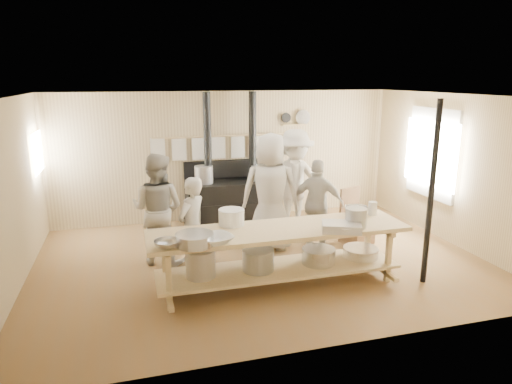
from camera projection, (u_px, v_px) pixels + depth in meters
ground at (261, 261)px, 7.32m from camera, size 7.00×7.00×0.00m
room_shell at (261, 162)px, 6.92m from camera, size 7.00×7.00×7.00m
window_right at (432, 153)px, 8.41m from camera, size 0.09×1.50×1.65m
left_opening at (38, 152)px, 7.89m from camera, size 0.00×0.90×0.90m
stove at (231, 197)px, 9.16m from camera, size 1.90×0.75×2.60m
towel_rail at (228, 144)px, 9.18m from camera, size 3.00×0.04×0.47m
back_wall_shelf at (296, 120)px, 9.48m from camera, size 0.63×0.14×0.32m
prep_table at (278, 251)px, 6.35m from camera, size 3.60×0.90×0.85m
support_post at (431, 195)px, 6.27m from camera, size 0.08×0.08×2.60m
cook_far_left at (192, 227)px, 6.62m from camera, size 0.64×0.64×1.50m
cook_left at (158, 209)px, 7.08m from camera, size 1.07×1.00×1.75m
cook_center at (270, 192)px, 7.61m from camera, size 1.11×0.88×2.00m
cook_right at (317, 204)px, 7.77m from camera, size 0.97×0.77×1.54m
cook_by_window at (295, 182)px, 8.43m from camera, size 1.29×0.77×1.96m
chair at (356, 227)px, 8.07m from camera, size 0.58×0.58×0.98m
bowl_white_a at (216, 239)px, 5.70m from camera, size 0.52×0.52×0.10m
bowl_steel_a at (167, 244)px, 5.54m from camera, size 0.41×0.41×0.10m
bowl_white_b at (343, 228)px, 6.16m from camera, size 0.51×0.51×0.09m
bowl_steel_b at (356, 210)px, 6.91m from camera, size 0.38×0.38×0.11m
roasting_pan at (341, 227)px, 6.15m from camera, size 0.61×0.51×0.11m
mixing_bowl_large at (195, 239)px, 5.63m from camera, size 0.59×0.59×0.15m
bucket_galv at (356, 218)px, 6.29m from camera, size 0.36×0.36×0.27m
deep_bowl_enamel at (231, 217)px, 6.39m from camera, size 0.39×0.39×0.23m
pitcher at (373, 208)px, 6.85m from camera, size 0.16×0.16×0.20m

